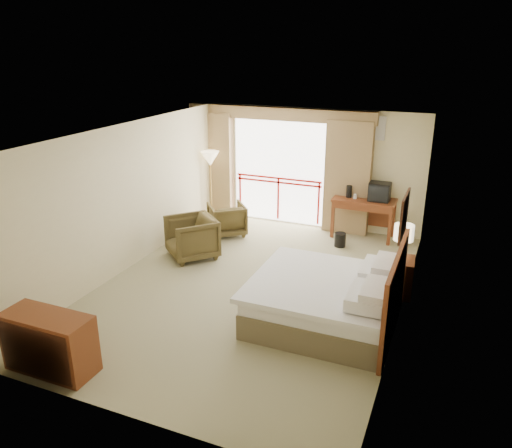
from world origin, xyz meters
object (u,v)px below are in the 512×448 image
at_px(bed, 328,300).
at_px(floor_lamp, 210,161).
at_px(table_lamp, 404,233).
at_px(desk, 365,207).
at_px(side_table, 199,226).
at_px(tv, 380,192).
at_px(wastebasket, 340,240).
at_px(armchair_far, 227,234).
at_px(armchair_near, 193,257).
at_px(nightstand, 399,277).
at_px(dresser, 49,343).

bearing_deg(bed, floor_lamp, 137.23).
xyz_separation_m(table_lamp, desk, (-1.09, 2.44, -0.41)).
xyz_separation_m(side_table, floor_lamp, (-0.37, 1.32, 1.09)).
bearing_deg(tv, wastebasket, -116.21).
xyz_separation_m(armchair_far, armchair_near, (-0.10, -1.40, 0.00)).
relative_size(table_lamp, armchair_far, 0.74).
xyz_separation_m(bed, armchair_far, (-3.03, 2.77, -0.38)).
xyz_separation_m(nightstand, desk, (-1.09, 2.49, 0.35)).
bearing_deg(table_lamp, nightstand, -90.00).
bearing_deg(bed, wastebasket, 99.90).
relative_size(armchair_near, side_table, 1.82).
xyz_separation_m(tv, wastebasket, (-0.62, -0.73, -0.92)).
bearing_deg(bed, dresser, -139.75).
distance_m(tv, wastebasket, 1.32).
distance_m(armchair_far, armchair_near, 1.40).
bearing_deg(dresser, desk, 68.61).
bearing_deg(armchair_far, floor_lamp, -83.34).
bearing_deg(armchair_near, wastebasket, 74.78).
height_order(armchair_far, dresser, dresser).
relative_size(table_lamp, desk, 0.43).
bearing_deg(bed, table_lamp, 57.68).
height_order(side_table, dresser, dresser).
distance_m(armchair_far, dresser, 5.33).
bearing_deg(side_table, table_lamp, -10.54).
distance_m(wastebasket, dresser, 6.11).
bearing_deg(desk, armchair_far, -160.89).
distance_m(nightstand, side_table, 4.39).
bearing_deg(dresser, armchair_near, 94.04).
bearing_deg(table_lamp, wastebasket, 130.47).
xyz_separation_m(wastebasket, side_table, (-2.89, -0.85, 0.20)).
bearing_deg(armchair_far, wastebasket, 146.85).
relative_size(nightstand, armchair_near, 0.71).
bearing_deg(side_table, armchair_far, 55.62).
bearing_deg(wastebasket, table_lamp, -49.53).
bearing_deg(desk, side_table, -154.48).
bearing_deg(desk, bed, -88.37).
bearing_deg(tv, nightstand, -57.70).
bearing_deg(side_table, tv, 24.18).
xyz_separation_m(nightstand, wastebasket, (-1.41, 1.70, -0.18)).
distance_m(table_lamp, side_table, 4.44).
xyz_separation_m(bed, wastebasket, (-0.53, 3.04, -0.23)).
bearing_deg(nightstand, tv, 103.73).
relative_size(bed, armchair_near, 2.34).
height_order(nightstand, table_lamp, table_lamp).
distance_m(tv, floor_lamp, 3.91).
bearing_deg(nightstand, table_lamp, 85.69).
bearing_deg(tv, bed, -77.08).
relative_size(table_lamp, tv, 1.29).
distance_m(nightstand, desk, 2.74).
bearing_deg(armchair_far, nightstand, 120.53).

